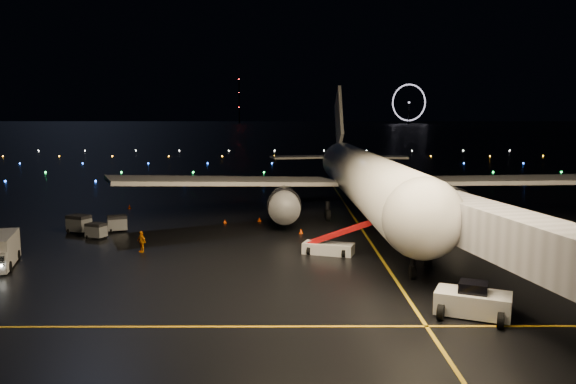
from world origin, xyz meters
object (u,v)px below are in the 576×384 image
at_px(baggage_cart_1, 117,224).
at_px(airliner, 362,148).
at_px(belt_loader, 328,237).
at_px(baggage_cart_0, 96,231).
at_px(pushback_tug, 473,299).
at_px(crew_c, 141,242).
at_px(baggage_cart_2, 79,224).

bearing_deg(baggage_cart_1, airliner, -3.69).
bearing_deg(airliner, baggage_cart_1, -164.40).
relative_size(belt_loader, baggage_cart_0, 3.60).
relative_size(pushback_tug, crew_c, 2.32).
bearing_deg(crew_c, pushback_tug, 5.75).
height_order(pushback_tug, baggage_cart_0, pushback_tug).
relative_size(airliner, crew_c, 30.68).
bearing_deg(pushback_tug, belt_loader, 140.30).
height_order(airliner, belt_loader, airliner).
relative_size(crew_c, baggage_cart_2, 0.87).
bearing_deg(pushback_tug, baggage_cart_2, 167.18).
xyz_separation_m(airliner, baggage_cart_2, (-31.05, -8.94, -7.51)).
bearing_deg(pushback_tug, baggage_cart_0, 168.02).
distance_m(belt_loader, baggage_cart_1, 24.07).
bearing_deg(belt_loader, baggage_cart_1, 173.96).
xyz_separation_m(crew_c, baggage_cart_1, (-4.93, 9.13, -0.12)).
distance_m(pushback_tug, crew_c, 29.75).
distance_m(airliner, crew_c, 29.22).
distance_m(pushback_tug, baggage_cart_0, 37.96).
xyz_separation_m(baggage_cart_0, baggage_cart_1, (1.11, 3.42, 0.07)).
height_order(pushback_tug, belt_loader, belt_loader).
distance_m(baggage_cart_1, baggage_cart_2, 3.89).
bearing_deg(pushback_tug, crew_c, 170.19).
bearing_deg(baggage_cart_2, pushback_tug, -11.98).
height_order(airliner, baggage_cart_0, airliner).
xyz_separation_m(airliner, crew_c, (-22.30, -17.34, -7.48)).
xyz_separation_m(baggage_cart_0, baggage_cart_2, (-2.71, 2.69, 0.17)).
bearing_deg(crew_c, baggage_cart_1, 157.54).
height_order(crew_c, baggage_cart_2, crew_c).
distance_m(crew_c, baggage_cart_1, 10.37).
xyz_separation_m(crew_c, baggage_cart_0, (-6.04, 5.71, -0.20)).
relative_size(belt_loader, baggage_cart_2, 2.96).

